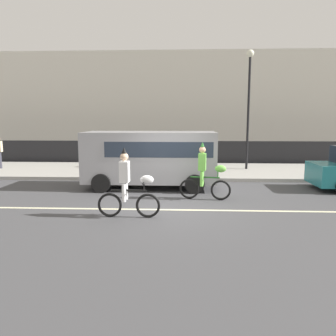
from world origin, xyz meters
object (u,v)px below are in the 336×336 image
object	(u,v)px
parade_cyclist_lime	(205,175)
street_lamp_post	(249,92)
parked_van_grey	(152,155)
parade_cyclist_zebra	(129,187)

from	to	relation	value
parade_cyclist_lime	street_lamp_post	xyz separation A→B (m)	(2.48, 5.98, 3.15)
parade_cyclist_lime	parked_van_grey	xyz separation A→B (m)	(-1.95, 1.86, 0.44)
parade_cyclist_zebra	parked_van_grey	world-z (taller)	parked_van_grey
parade_cyclist_zebra	parked_van_grey	bearing A→B (deg)	86.46
parade_cyclist_zebra	parade_cyclist_lime	bearing A→B (deg)	44.14
parade_cyclist_zebra	parked_van_grey	xyz separation A→B (m)	(0.25, 3.99, 0.44)
parade_cyclist_lime	parked_van_grey	bearing A→B (deg)	136.43
parade_cyclist_lime	street_lamp_post	distance (m)	7.20
parade_cyclist_zebra	street_lamp_post	world-z (taller)	street_lamp_post
street_lamp_post	parade_cyclist_lime	bearing A→B (deg)	-112.54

